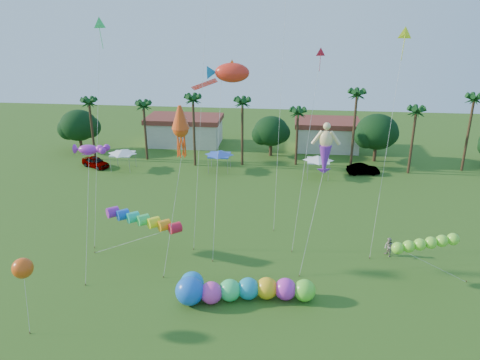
# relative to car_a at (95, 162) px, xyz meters

# --- Properties ---
(ground) EXTENTS (160.00, 160.00, 0.00)m
(ground) POSITION_rel_car_a_xyz_m (24.47, -36.52, -0.78)
(ground) COLOR #285116
(ground) RESTS_ON ground
(tree_line) EXTENTS (69.46, 8.91, 11.00)m
(tree_line) POSITION_rel_car_a_xyz_m (28.04, 7.47, 3.49)
(tree_line) COLOR #3A2819
(tree_line) RESTS_ON ground
(buildings_row) EXTENTS (35.00, 7.00, 4.00)m
(buildings_row) POSITION_rel_car_a_xyz_m (21.38, 13.48, 1.22)
(buildings_row) COLOR beige
(buildings_row) RESTS_ON ground
(tent_row) EXTENTS (31.00, 4.00, 0.60)m
(tent_row) POSITION_rel_car_a_xyz_m (18.47, -0.19, 1.97)
(tent_row) COLOR white
(tent_row) RESTS_ON ground
(car_a) EXTENTS (4.92, 3.82, 1.57)m
(car_a) POSITION_rel_car_a_xyz_m (0.00, 0.00, 0.00)
(car_a) COLOR #4C4C54
(car_a) RESTS_ON ground
(car_b) EXTENTS (4.67, 2.17, 1.48)m
(car_b) POSITION_rel_car_a_xyz_m (38.96, 1.26, -0.04)
(car_b) COLOR #4C4C54
(car_b) RESTS_ON ground
(spectator_b) EXTENTS (1.08, 1.15, 1.88)m
(spectator_b) POSITION_rel_car_a_xyz_m (38.30, -21.87, 0.16)
(spectator_b) COLOR #A19686
(spectator_b) RESTS_ON ground
(caterpillar_inflatable) EXTENTS (11.46, 3.75, 2.33)m
(caterpillar_inflatable) POSITION_rel_car_a_xyz_m (24.96, -30.61, 0.19)
(caterpillar_inflatable) COLOR #F03FB4
(caterpillar_inflatable) RESTS_ON ground
(blue_ball) EXTENTS (1.97, 1.97, 1.97)m
(blue_ball) POSITION_rel_car_a_xyz_m (20.85, -30.08, 0.20)
(blue_ball) COLOR #187ED8
(blue_ball) RESTS_ON ground
(rainbow_tube) EXTENTS (9.89, 4.51, 3.80)m
(rainbow_tube) POSITION_rel_car_a_xyz_m (16.33, -24.70, 2.50)
(rainbow_tube) COLOR red
(rainbow_tube) RESTS_ON ground
(green_worm) EXTENTS (9.21, 2.71, 3.94)m
(green_worm) POSITION_rel_car_a_xyz_m (37.96, -26.38, 2.53)
(green_worm) COLOR #80ED34
(green_worm) RESTS_ON ground
(orange_ball_kite) EXTENTS (1.69, 1.70, 5.82)m
(orange_ball_kite) POSITION_rel_car_a_xyz_m (9.83, -35.63, 4.28)
(orange_ball_kite) COLOR #ED5113
(orange_ball_kite) RESTS_ON ground
(merman_kite) EXTENTS (3.04, 5.83, 12.45)m
(merman_kite) POSITION_rel_car_a_xyz_m (31.71, -21.48, 9.35)
(merman_kite) COLOR #F9D68D
(merman_kite) RESTS_ON ground
(fish_kite) EXTENTS (5.10, 7.35, 17.78)m
(fish_kite) POSITION_rel_car_a_xyz_m (22.90, -19.03, 15.98)
(fish_kite) COLOR #F92D1B
(fish_kite) RESTS_ON ground
(squid_kite) EXTENTS (2.39, 4.43, 14.85)m
(squid_kite) POSITION_rel_car_a_xyz_m (19.14, -24.59, 11.89)
(squid_kite) COLOR #E84612
(squid_kite) RESTS_ON ground
(lobster_kite) EXTENTS (3.54, 5.89, 11.50)m
(lobster_kite) POSITION_rel_car_a_xyz_m (11.08, -25.49, 10.09)
(lobster_kite) COLOR purple
(lobster_kite) RESTS_ON ground
(delta_kite_red) EXTENTS (2.47, 5.04, 18.98)m
(delta_kite_red) POSITION_rel_car_a_xyz_m (30.95, -17.54, 17.18)
(delta_kite_red) COLOR red
(delta_kite_red) RESTS_ON ground
(delta_kite_yellow) EXTENTS (2.21, 3.45, 20.97)m
(delta_kite_yellow) POSITION_rel_car_a_xyz_m (37.94, -19.44, 19.24)
(delta_kite_yellow) COLOR #E6FF1A
(delta_kite_yellow) RESTS_ON ground
(delta_kite_green) EXTENTS (1.81, 4.69, 21.66)m
(delta_kite_green) POSITION_rel_car_a_xyz_m (10.75, -19.50, 19.90)
(delta_kite_green) COLOR #38F269
(delta_kite_green) RESTS_ON ground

